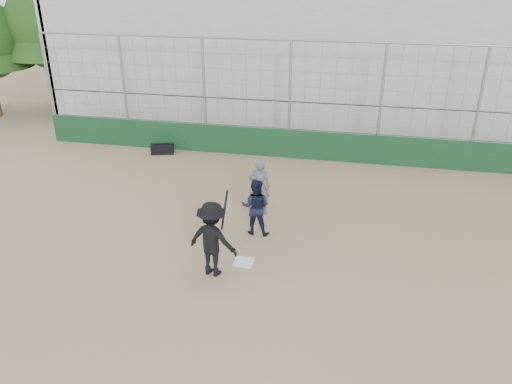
% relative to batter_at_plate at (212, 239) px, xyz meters
% --- Properties ---
extents(ground, '(90.00, 90.00, 0.00)m').
position_rel_batter_at_plate_xyz_m(ground, '(0.56, 0.55, -0.86)').
color(ground, brown).
rests_on(ground, ground).
extents(home_plate, '(0.44, 0.44, 0.02)m').
position_rel_batter_at_plate_xyz_m(home_plate, '(0.56, 0.55, -0.85)').
color(home_plate, white).
rests_on(home_plate, ground).
extents(backstop, '(18.10, 0.25, 4.04)m').
position_rel_batter_at_plate_xyz_m(backstop, '(0.56, 7.55, 0.10)').
color(backstop, '#10341A').
rests_on(backstop, ground).
extents(bleachers, '(20.25, 6.70, 6.98)m').
position_rel_batter_at_plate_xyz_m(bleachers, '(0.56, 12.50, 2.06)').
color(bleachers, '#A0A0A0').
rests_on(bleachers, ground).
extents(tree_left, '(4.48, 4.48, 7.00)m').
position_rel_batter_at_plate_xyz_m(tree_left, '(-10.44, 11.55, 3.53)').
color(tree_left, '#372614').
rests_on(tree_left, ground).
extents(batter_at_plate, '(1.22, 0.86, 1.88)m').
position_rel_batter_at_plate_xyz_m(batter_at_plate, '(0.00, 0.00, 0.00)').
color(batter_at_plate, black).
rests_on(batter_at_plate, ground).
extents(catcher_crouched, '(0.74, 0.59, 1.03)m').
position_rel_batter_at_plate_xyz_m(catcher_crouched, '(0.55, 1.91, -0.35)').
color(catcher_crouched, black).
rests_on(catcher_crouched, ground).
extents(umpire, '(0.62, 0.45, 1.43)m').
position_rel_batter_at_plate_xyz_m(umpire, '(0.42, 3.04, -0.15)').
color(umpire, '#4D5662').
rests_on(umpire, ground).
extents(equipment_bag, '(0.87, 0.55, 0.38)m').
position_rel_batter_at_plate_xyz_m(equipment_bag, '(-3.92, 6.94, -0.69)').
color(equipment_bag, black).
rests_on(equipment_bag, ground).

